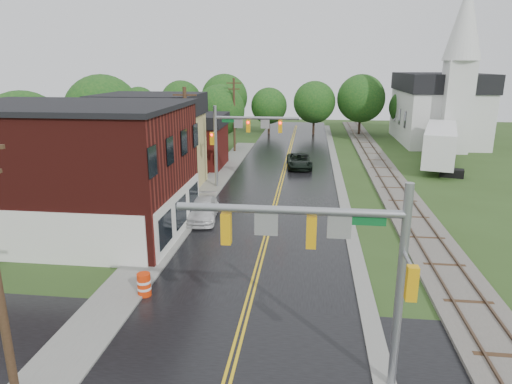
% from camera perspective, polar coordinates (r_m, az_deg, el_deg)
% --- Properties ---
extents(main_road, '(10.00, 90.00, 0.02)m').
position_cam_1_polar(main_road, '(43.06, 3.20, 1.41)').
color(main_road, black).
rests_on(main_road, ground).
extents(cross_road, '(60.00, 9.00, 0.02)m').
position_cam_1_polar(cross_road, '(17.49, -3.35, -21.73)').
color(cross_road, black).
rests_on(cross_road, ground).
extents(curb_right, '(0.80, 70.00, 0.12)m').
position_cam_1_polar(curb_right, '(47.92, 10.06, 2.67)').
color(curb_right, gray).
rests_on(curb_right, ground).
extents(sidewalk_left, '(2.40, 50.00, 0.12)m').
position_cam_1_polar(sidewalk_left, '(39.16, -6.38, -0.12)').
color(sidewalk_left, gray).
rests_on(sidewalk_left, ground).
extents(brick_building, '(14.30, 10.30, 8.30)m').
position_cam_1_polar(brick_building, '(31.29, -22.15, 2.61)').
color(brick_building, '#49130F').
rests_on(brick_building, ground).
extents(yellow_house, '(8.00, 7.00, 6.40)m').
position_cam_1_polar(yellow_house, '(40.71, -12.81, 4.82)').
color(yellow_house, tan).
rests_on(yellow_house, ground).
extents(darkred_building, '(7.00, 6.00, 4.40)m').
position_cam_1_polar(darkred_building, '(49.05, -8.16, 5.67)').
color(darkred_building, '#3F0F0C').
rests_on(darkred_building, ground).
extents(church, '(10.40, 18.40, 20.00)m').
position_cam_1_polar(church, '(67.83, 22.11, 10.55)').
color(church, silver).
rests_on(church, ground).
extents(railroad, '(3.20, 80.00, 0.30)m').
position_cam_1_polar(railroad, '(48.39, 15.51, 2.59)').
color(railroad, '#59544C').
rests_on(railroad, ground).
extents(traffic_signal_near, '(7.34, 0.30, 7.20)m').
position_cam_1_polar(traffic_signal_near, '(14.80, 9.80, -7.01)').
color(traffic_signal_near, gray).
rests_on(traffic_signal_near, ground).
extents(traffic_signal_far, '(7.34, 0.43, 7.20)m').
position_cam_1_polar(traffic_signal_far, '(39.52, -2.05, 7.49)').
color(traffic_signal_far, gray).
rests_on(traffic_signal_far, ground).
extents(utility_pole_b, '(1.80, 0.28, 9.00)m').
position_cam_1_polar(utility_pole_b, '(35.43, -8.66, 5.95)').
color(utility_pole_b, '#382616').
rests_on(utility_pole_b, ground).
extents(utility_pole_c, '(1.80, 0.28, 9.00)m').
position_cam_1_polar(utility_pole_c, '(56.74, -2.74, 9.73)').
color(utility_pole_c, '#382616').
rests_on(utility_pole_c, ground).
extents(tree_left_a, '(6.80, 6.80, 8.67)m').
position_cam_1_polar(tree_left_a, '(40.73, -26.82, 6.27)').
color(tree_left_a, black).
rests_on(tree_left_a, ground).
extents(tree_left_b, '(7.60, 7.60, 9.69)m').
position_cam_1_polar(tree_left_b, '(48.35, -18.42, 9.11)').
color(tree_left_b, black).
rests_on(tree_left_b, ground).
extents(tree_left_c, '(6.00, 6.00, 7.65)m').
position_cam_1_polar(tree_left_c, '(54.45, -10.89, 9.00)').
color(tree_left_c, black).
rests_on(tree_left_c, ground).
extents(tree_left_e, '(6.40, 6.40, 8.16)m').
position_cam_1_polar(tree_left_e, '(58.96, -4.42, 10.02)').
color(tree_left_e, black).
rests_on(tree_left_e, ground).
extents(suv_dark, '(2.95, 5.61, 1.51)m').
position_cam_1_polar(suv_dark, '(48.38, 5.42, 3.88)').
color(suv_dark, black).
rests_on(suv_dark, ground).
extents(pickup_white, '(2.52, 5.11, 1.43)m').
position_cam_1_polar(pickup_white, '(32.40, -6.68, -2.20)').
color(pickup_white, silver).
rests_on(pickup_white, ground).
extents(semi_trailer, '(6.45, 13.89, 4.20)m').
position_cam_1_polar(semi_trailer, '(52.67, 22.03, 5.67)').
color(semi_trailer, black).
rests_on(semi_trailer, ground).
extents(construction_barrel, '(0.66, 0.66, 1.13)m').
position_cam_1_polar(construction_barrel, '(22.62, -13.81, -11.19)').
color(construction_barrel, red).
rests_on(construction_barrel, ground).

